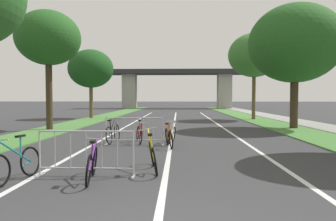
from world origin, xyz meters
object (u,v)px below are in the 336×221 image
(tree_right_pine_far, at_px, (295,44))
(bicycle_purple_6, at_px, (92,164))
(bicycle_white_4, at_px, (172,134))
(bicycle_orange_5, at_px, (169,137))
(tree_right_maple_mid, at_px, (254,55))
(crowd_barrier_nearest, at_px, (86,154))
(bicycle_red_3, at_px, (139,134))
(tree_left_oak_near, at_px, (91,69))
(bicycle_yellow_1, at_px, (153,155))
(bicycle_black_0, at_px, (113,133))
(bicycle_teal_2, at_px, (15,164))
(tree_left_oak_mid, at_px, (48,39))
(crowd_barrier_second, at_px, (134,131))

(tree_right_pine_far, relative_size, bicycle_purple_6, 4.41)
(bicycle_white_4, height_order, bicycle_orange_5, bicycle_orange_5)
(tree_right_pine_far, bearing_deg, tree_right_maple_mid, 94.02)
(crowd_barrier_nearest, distance_m, bicycle_red_3, 5.39)
(tree_left_oak_near, bearing_deg, bicycle_purple_6, -74.18)
(tree_left_oak_near, height_order, bicycle_red_3, tree_left_oak_near)
(tree_right_pine_far, xyz_separation_m, bicycle_yellow_1, (-7.32, -10.68, -4.52))
(tree_right_maple_mid, distance_m, bicycle_yellow_1, 19.98)
(bicycle_yellow_1, bearing_deg, bicycle_black_0, 103.98)
(bicycle_red_3, relative_size, bicycle_white_4, 1.03)
(bicycle_teal_2, relative_size, bicycle_orange_5, 1.00)
(tree_right_maple_mid, distance_m, bicycle_white_4, 15.72)
(tree_left_oak_near, height_order, bicycle_white_4, tree_left_oak_near)
(crowd_barrier_nearest, bearing_deg, bicycle_white_4, 70.46)
(tree_left_oak_near, bearing_deg, tree_left_oak_mid, -87.52)
(bicycle_yellow_1, distance_m, bicycle_red_3, 4.89)
(bicycle_teal_2, bearing_deg, bicycle_yellow_1, -148.67)
(crowd_barrier_second, relative_size, bicycle_orange_5, 1.37)
(bicycle_purple_6, bearing_deg, bicycle_orange_5, 63.77)
(tree_left_oak_near, distance_m, bicycle_black_0, 15.84)
(bicycle_teal_2, bearing_deg, tree_left_oak_mid, -59.65)
(tree_right_maple_mid, bearing_deg, tree_left_oak_mid, -146.90)
(bicycle_teal_2, bearing_deg, crowd_barrier_second, -97.88)
(tree_right_maple_mid, relative_size, bicycle_yellow_1, 4.05)
(tree_left_oak_mid, distance_m, crowd_barrier_nearest, 12.10)
(bicycle_black_0, bearing_deg, bicycle_red_3, 10.86)
(tree_right_pine_far, bearing_deg, bicycle_yellow_1, -124.42)
(bicycle_red_3, bearing_deg, bicycle_teal_2, 58.13)
(crowd_barrier_second, distance_m, bicycle_purple_6, 5.17)
(tree_right_maple_mid, relative_size, bicycle_teal_2, 4.32)
(crowd_barrier_nearest, xyz_separation_m, bicycle_teal_2, (-1.38, -0.50, -0.14))
(tree_left_oak_mid, bearing_deg, tree_right_maple_mid, 33.10)
(bicycle_black_0, xyz_separation_m, bicycle_teal_2, (-0.88, -5.77, -0.02))
(tree_left_oak_mid, relative_size, bicycle_red_3, 3.91)
(bicycle_yellow_1, bearing_deg, tree_right_maple_mid, 60.69)
(tree_left_oak_mid, height_order, tree_left_oak_near, tree_left_oak_mid)
(bicycle_teal_2, distance_m, bicycle_white_4, 6.57)
(tree_right_maple_mid, relative_size, crowd_barrier_second, 3.16)
(tree_left_oak_mid, bearing_deg, bicycle_teal_2, -70.76)
(bicycle_orange_5, height_order, bicycle_purple_6, bicycle_orange_5)
(bicycle_teal_2, xyz_separation_m, bicycle_orange_5, (3.14, 4.81, -0.02))
(bicycle_teal_2, height_order, bicycle_purple_6, bicycle_teal_2)
(bicycle_white_4, relative_size, bicycle_orange_5, 1.01)
(tree_left_oak_near, relative_size, tree_right_maple_mid, 0.84)
(tree_left_oak_mid, relative_size, bicycle_white_4, 4.02)
(tree_left_oak_near, height_order, crowd_barrier_nearest, tree_left_oak_near)
(bicycle_yellow_1, xyz_separation_m, bicycle_red_3, (-0.94, 4.80, -0.02))
(bicycle_purple_6, bearing_deg, tree_right_pine_far, 45.23)
(bicycle_purple_6, bearing_deg, crowd_barrier_second, 79.53)
(bicycle_white_4, xyz_separation_m, bicycle_purple_6, (-1.61, -5.62, 0.01))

